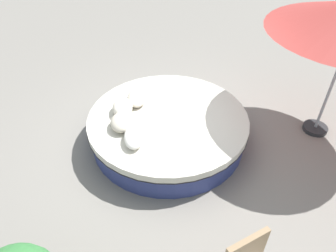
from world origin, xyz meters
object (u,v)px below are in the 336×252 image
Objects in this scene: throw_pillow_0 at (137,98)px; throw_pillow_1 at (123,107)px; round_bed at (168,128)px; throw_pillow_3 at (134,137)px; throw_pillow_2 at (122,122)px.

throw_pillow_0 is 0.39m from throw_pillow_1.
round_bed is 0.79m from throw_pillow_0.
round_bed is 5.08× the size of throw_pillow_3.
throw_pillow_1 is 1.03× the size of throw_pillow_2.
throw_pillow_0 is 0.74m from throw_pillow_2.
throw_pillow_1 is (-0.30, 0.24, 0.03)m from throw_pillow_0.
throw_pillow_2 reaches higher than round_bed.
round_bed is at bearing -73.89° from throw_pillow_2.
throw_pillow_3 is at bearing 135.40° from round_bed.
throw_pillow_2 reaches higher than throw_pillow_3.
throw_pillow_3 is at bearing -151.80° from throw_pillow_2.
round_bed is at bearing -44.60° from throw_pillow_3.
throw_pillow_3 is (-1.05, 0.04, 0.01)m from throw_pillow_0.
throw_pillow_1 is at bearing 141.58° from throw_pillow_0.
throw_pillow_1 is 0.40m from throw_pillow_2.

